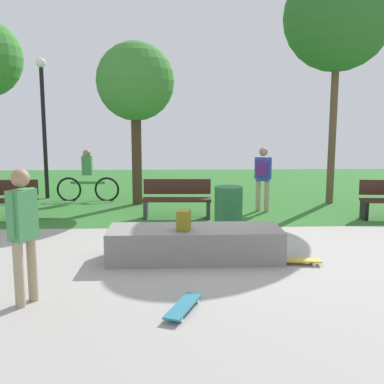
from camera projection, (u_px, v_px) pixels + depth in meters
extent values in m
plane|color=#9E9993|center=(215.00, 247.00, 7.92)|extent=(28.00, 28.00, 0.00)
cube|color=#2D6B28|center=(195.00, 187.00, 15.59)|extent=(26.60, 12.47, 0.01)
cube|color=gray|center=(195.00, 243.00, 7.17)|extent=(2.81, 0.94, 0.52)
cube|color=olive|center=(184.00, 220.00, 6.95)|extent=(0.24, 0.31, 0.32)
cylinder|color=tan|center=(32.00, 269.00, 5.45)|extent=(0.12, 0.12, 0.81)
cylinder|color=tan|center=(19.00, 275.00, 5.25)|extent=(0.12, 0.12, 0.81)
cube|color=#3F8C4C|center=(22.00, 215.00, 5.24)|extent=(0.32, 0.38, 0.61)
cylinder|color=#3F8C4C|center=(33.00, 210.00, 5.40)|extent=(0.09, 0.09, 0.56)
cylinder|color=#3F8C4C|center=(11.00, 215.00, 5.09)|extent=(0.09, 0.09, 0.56)
sphere|color=#9E7556|center=(20.00, 178.00, 5.18)|extent=(0.22, 0.22, 0.22)
cube|color=teal|center=(183.00, 306.00, 5.17)|extent=(0.48, 0.82, 0.02)
cylinder|color=silver|center=(181.00, 320.00, 4.89)|extent=(0.05, 0.06, 0.06)
cylinder|color=silver|center=(168.00, 318.00, 4.94)|extent=(0.05, 0.06, 0.06)
cylinder|color=silver|center=(197.00, 301.00, 5.41)|extent=(0.05, 0.06, 0.06)
cylinder|color=silver|center=(185.00, 299.00, 5.46)|extent=(0.05, 0.06, 0.06)
cube|color=gold|center=(295.00, 260.00, 6.93)|extent=(0.82, 0.31, 0.02)
cylinder|color=silver|center=(312.00, 261.00, 6.99)|extent=(0.06, 0.04, 0.06)
cylinder|color=silver|center=(314.00, 264.00, 6.83)|extent=(0.06, 0.04, 0.06)
cylinder|color=silver|center=(277.00, 260.00, 7.04)|extent=(0.06, 0.04, 0.06)
cylinder|color=silver|center=(278.00, 263.00, 6.89)|extent=(0.06, 0.04, 0.06)
cube|color=#331E14|center=(177.00, 200.00, 10.29)|extent=(1.62, 0.50, 0.06)
cube|color=#331E14|center=(177.00, 186.00, 10.47)|extent=(1.60, 0.12, 0.36)
cube|color=#2D2D33|center=(208.00, 209.00, 10.33)|extent=(0.10, 0.40, 0.45)
cube|color=#2D2D33|center=(146.00, 209.00, 10.33)|extent=(0.10, 0.40, 0.45)
cube|color=#331E14|center=(1.00, 201.00, 10.12)|extent=(1.61, 0.49, 0.06)
cube|color=#331E14|center=(3.00, 187.00, 10.30)|extent=(1.60, 0.11, 0.36)
cube|color=#2D2D33|center=(34.00, 210.00, 10.21)|extent=(0.09, 0.40, 0.45)
cube|color=black|center=(364.00, 210.00, 10.22)|extent=(0.12, 0.40, 0.45)
cylinder|color=#42301E|center=(137.00, 155.00, 12.03)|extent=(0.27, 0.27, 2.71)
sphere|color=#387F2D|center=(135.00, 81.00, 11.73)|extent=(2.09, 2.09, 2.09)
cylinder|color=brown|center=(333.00, 128.00, 12.10)|extent=(0.20, 0.20, 4.19)
sphere|color=#286623|center=(338.00, 16.00, 11.65)|extent=(2.89, 2.89, 2.89)
cylinder|color=black|center=(44.00, 134.00, 12.95)|extent=(0.12, 0.12, 3.84)
sphere|color=silver|center=(41.00, 63.00, 12.64)|extent=(0.28, 0.28, 0.28)
cylinder|color=#1E592D|center=(228.00, 208.00, 9.30)|extent=(0.59, 0.59, 0.90)
cylinder|color=tan|center=(258.00, 196.00, 11.14)|extent=(0.12, 0.12, 0.79)
cylinder|color=tan|center=(267.00, 197.00, 11.07)|extent=(0.12, 0.12, 0.79)
cube|color=#2D4799|center=(263.00, 169.00, 11.00)|extent=(0.37, 0.30, 0.59)
cylinder|color=#2D4799|center=(256.00, 168.00, 11.05)|extent=(0.09, 0.09, 0.55)
cylinder|color=#2D4799|center=(270.00, 168.00, 10.94)|extent=(0.09, 0.09, 0.55)
sphere|color=#9E7556|center=(263.00, 152.00, 10.93)|extent=(0.21, 0.21, 0.21)
cube|color=#4C1E66|center=(262.00, 168.00, 10.85)|extent=(0.30, 0.24, 0.36)
torus|color=black|center=(107.00, 189.00, 12.74)|extent=(0.72, 0.08, 0.72)
torus|color=black|center=(69.00, 190.00, 12.73)|extent=(0.72, 0.08, 0.72)
cube|color=#338C3F|center=(88.00, 183.00, 12.71)|extent=(0.99, 0.07, 0.08)
cube|color=#3F8C4C|center=(87.00, 165.00, 12.63)|extent=(0.29, 0.19, 0.56)
sphere|color=#9E7556|center=(87.00, 153.00, 12.58)|extent=(0.22, 0.22, 0.22)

